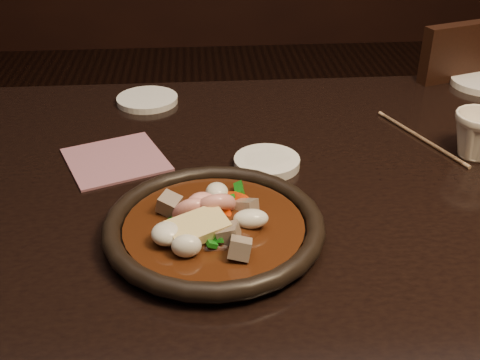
{
  "coord_description": "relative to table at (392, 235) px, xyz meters",
  "views": [
    {
      "loc": [
        -0.28,
        -0.71,
        1.2
      ],
      "look_at": [
        -0.23,
        -0.04,
        0.8
      ],
      "focal_mm": 45.0,
      "sensor_mm": 36.0,
      "label": 1
    }
  ],
  "objects": [
    {
      "name": "table",
      "position": [
        0.0,
        0.0,
        0.0
      ],
      "size": [
        1.6,
        0.9,
        0.75
      ],
      "color": "black",
      "rests_on": "floor"
    },
    {
      "name": "chair",
      "position": [
        0.32,
        0.57,
        -0.2
      ],
      "size": [
        0.52,
        0.52,
        0.86
      ],
      "rotation": [
        0.0,
        0.0,
        3.46
      ],
      "color": "black",
      "rests_on": "floor"
    },
    {
      "name": "plate",
      "position": [
        -0.27,
        -0.09,
        0.09
      ],
      "size": [
        0.28,
        0.28,
        0.03
      ],
      "color": "black",
      "rests_on": "table"
    },
    {
      "name": "stirfry",
      "position": [
        -0.27,
        -0.09,
        0.1
      ],
      "size": [
        0.14,
        0.17,
        0.07
      ],
      "color": "#361809",
      "rests_on": "plate"
    },
    {
      "name": "soy_dish",
      "position": [
        -0.18,
        0.09,
        0.08
      ],
      "size": [
        0.1,
        0.1,
        0.01
      ],
      "primitive_type": "cylinder",
      "color": "white",
      "rests_on": "table"
    },
    {
      "name": "saucer_left",
      "position": [
        -0.38,
        0.35,
        0.08
      ],
      "size": [
        0.11,
        0.11,
        0.01
      ],
      "primitive_type": "cylinder",
      "color": "white",
      "rests_on": "table"
    },
    {
      "name": "tea_cup",
      "position": [
        0.15,
        0.1,
        0.12
      ],
      "size": [
        0.08,
        0.08,
        0.08
      ],
      "primitive_type": "imported",
      "rotation": [
        0.0,
        0.0,
        -0.05
      ],
      "color": "white",
      "rests_on": "table"
    },
    {
      "name": "chopsticks",
      "position": [
        0.09,
        0.16,
        0.08
      ],
      "size": [
        0.09,
        0.21,
        0.01
      ],
      "rotation": [
        0.0,
        0.0,
        0.37
      ],
      "color": "tan",
      "rests_on": "table"
    },
    {
      "name": "napkin",
      "position": [
        -0.41,
        0.12,
        0.08
      ],
      "size": [
        0.18,
        0.18,
        0.0
      ],
      "primitive_type": "cube",
      "rotation": [
        0.0,
        0.0,
        0.38
      ],
      "color": "#9E6170",
      "rests_on": "table"
    }
  ]
}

